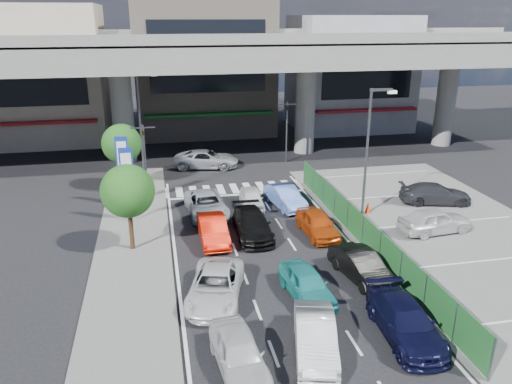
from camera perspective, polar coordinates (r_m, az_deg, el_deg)
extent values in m
plane|color=black|center=(24.87, 2.39, -9.24)|extent=(120.00, 120.00, 0.00)
cube|color=#5A5A58|center=(30.75, 21.83, -4.80)|extent=(12.00, 28.00, 0.06)
cube|color=#5A5A58|center=(27.85, -13.88, -6.38)|extent=(4.00, 30.00, 0.12)
cylinder|color=slate|center=(43.94, -14.98, 8.43)|extent=(1.80, 1.80, 8.00)
cylinder|color=slate|center=(45.86, 5.63, 9.43)|extent=(1.80, 1.80, 8.00)
cylinder|color=slate|center=(51.70, 20.85, 9.41)|extent=(1.80, 1.80, 8.00)
cube|color=slate|center=(43.57, -4.64, 15.56)|extent=(64.00, 14.00, 2.00)
cube|color=slate|center=(36.77, -3.31, 16.90)|extent=(64.00, 0.40, 0.90)
cube|color=slate|center=(50.25, -5.70, 17.53)|extent=(64.00, 0.40, 0.90)
cube|color=#A59D85|center=(54.46, -23.33, 12.22)|extent=(12.00, 10.00, 13.00)
cube|color=maroon|center=(50.04, -23.83, 7.32)|extent=(10.80, 1.60, 0.25)
cube|color=black|center=(49.51, -24.51, 12.25)|extent=(9.60, 0.10, 5.85)
cube|color=gray|center=(54.58, -6.10, 14.73)|extent=(14.00, 10.00, 15.00)
cube|color=#146621|center=(50.17, -5.30, 8.92)|extent=(12.60, 1.60, 0.25)
cube|color=black|center=(49.55, -5.52, 15.14)|extent=(11.20, 0.10, 6.75)
cube|color=gray|center=(57.58, 10.56, 13.26)|extent=(12.00, 10.00, 12.00)
cube|color=maroon|center=(53.37, 12.38, 9.19)|extent=(10.80, 1.60, 0.25)
cube|color=black|center=(52.92, 12.65, 13.25)|extent=(9.60, 0.10, 5.40)
cylinder|color=#595B60|center=(34.44, -12.53, 3.28)|extent=(0.14, 0.14, 5.20)
cube|color=#595B60|center=(33.87, -12.83, 7.18)|extent=(1.60, 0.08, 0.08)
imported|color=black|center=(33.93, -12.79, 6.68)|extent=(0.26, 1.24, 0.50)
cylinder|color=#595B60|center=(42.62, 3.51, 6.80)|extent=(0.14, 0.14, 5.20)
cube|color=#595B60|center=(42.16, 3.58, 9.98)|extent=(1.60, 0.08, 0.08)
imported|color=black|center=(42.21, 3.57, 9.58)|extent=(0.26, 1.24, 0.50)
cylinder|color=#595B60|center=(30.87, 12.52, 4.11)|extent=(0.16, 0.16, 8.00)
cube|color=#595B60|center=(30.35, 14.12, 11.26)|extent=(1.40, 0.15, 0.15)
cube|color=silver|center=(30.68, 15.30, 10.96)|extent=(0.50, 0.22, 0.18)
cylinder|color=#595B60|center=(39.95, -13.08, 7.52)|extent=(0.16, 0.16, 8.00)
cube|color=#595B60|center=(39.35, -12.62, 13.14)|extent=(1.40, 0.15, 0.15)
cube|color=silver|center=(39.36, -11.56, 13.00)|extent=(0.50, 0.22, 0.18)
cylinder|color=#595B60|center=(31.14, -14.20, -1.51)|extent=(0.10, 0.10, 2.20)
cube|color=navy|center=(30.48, -14.53, 2.18)|extent=(0.80, 0.12, 3.00)
cube|color=white|center=(30.41, -14.53, 2.14)|extent=(0.60, 0.02, 2.40)
cylinder|color=#595B60|center=(33.99, -14.71, 0.23)|extent=(0.10, 0.10, 2.20)
cube|color=navy|center=(33.38, -15.02, 3.63)|extent=(0.80, 0.12, 3.00)
cube|color=white|center=(33.31, -15.02, 3.60)|extent=(0.60, 0.02, 2.40)
cylinder|color=#382314|center=(27.39, -14.07, -4.23)|extent=(0.24, 0.24, 2.40)
sphere|color=#154012|center=(26.60, -14.45, 0.11)|extent=(2.80, 2.80, 2.80)
cylinder|color=#382314|center=(37.30, -14.82, 2.09)|extent=(0.24, 0.24, 2.40)
sphere|color=#154012|center=(36.73, -15.11, 5.36)|extent=(2.80, 2.80, 2.80)
imported|color=silver|center=(18.55, -1.96, -17.91)|extent=(1.98, 4.15, 1.37)
imported|color=silver|center=(19.46, 6.79, -16.02)|extent=(2.41, 4.41, 1.38)
imported|color=black|center=(20.92, 16.72, -14.01)|extent=(2.18, 4.85, 1.38)
imported|color=silver|center=(22.50, -4.64, -10.65)|extent=(3.39, 5.24, 1.34)
imported|color=teal|center=(22.69, 5.80, -10.40)|extent=(2.00, 4.10, 1.35)
imported|color=black|center=(24.51, 11.98, -8.31)|extent=(2.12, 4.37, 1.38)
imported|color=red|center=(27.97, -4.95, -4.31)|extent=(1.50, 4.20, 1.38)
imported|color=black|center=(28.53, -0.42, -3.75)|extent=(2.02, 4.79, 1.38)
imported|color=#BA410D|center=(28.89, 7.03, -3.59)|extent=(1.81, 4.12, 1.38)
imported|color=silver|center=(31.61, -5.67, -1.46)|extent=(2.66, 5.12, 1.38)
imported|color=white|center=(32.75, -0.50, -0.76)|extent=(1.68, 3.66, 1.22)
imported|color=#5071BE|center=(32.91, 3.34, -0.53)|extent=(2.18, 4.38, 1.38)
imported|color=#A6A8AD|center=(41.58, -5.68, 3.75)|extent=(5.64, 3.42, 1.46)
imported|color=silver|center=(30.61, 19.75, -3.08)|extent=(4.46, 2.16, 1.47)
imported|color=#2C2C31|center=(35.39, 19.81, -0.17)|extent=(4.95, 2.90, 1.35)
cone|color=red|center=(32.52, 12.67, -1.72)|extent=(0.50, 0.50, 0.76)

